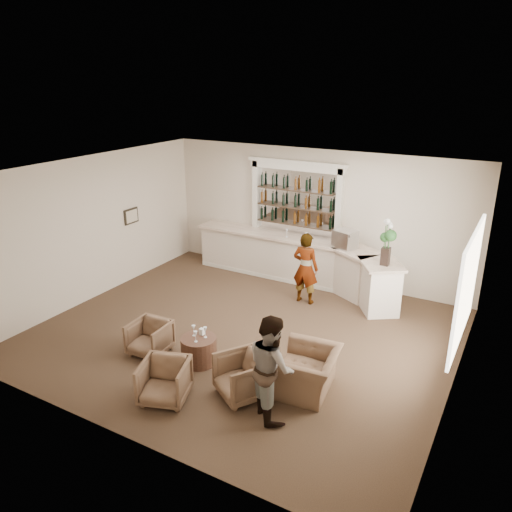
{
  "coord_description": "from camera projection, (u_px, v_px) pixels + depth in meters",
  "views": [
    {
      "loc": [
        4.64,
        -7.71,
        4.97
      ],
      "look_at": [
        -0.23,
        0.9,
        1.36
      ],
      "focal_mm": 35.0,
      "sensor_mm": 36.0,
      "label": 1
    }
  ],
  "objects": [
    {
      "name": "armchair_center",
      "position": [
        164.0,
        381.0,
        7.99
      ],
      "size": [
        0.95,
        0.96,
        0.69
      ],
      "primitive_type": "imported",
      "rotation": [
        0.0,
        0.0,
        0.34
      ],
      "color": "brown",
      "rests_on": "ground"
    },
    {
      "name": "wine_glass_bar_right",
      "position": [
        306.0,
        236.0,
        12.16
      ],
      "size": [
        0.07,
        0.07,
        0.21
      ],
      "primitive_type": null,
      "color": "white",
      "rests_on": "bar_counter"
    },
    {
      "name": "wine_glass_tbl_a",
      "position": [
        194.0,
        331.0,
        9.02
      ],
      "size": [
        0.07,
        0.07,
        0.21
      ],
      "primitive_type": null,
      "color": "white",
      "rests_on": "cocktail_table"
    },
    {
      "name": "armchair_left",
      "position": [
        150.0,
        338.0,
        9.35
      ],
      "size": [
        0.73,
        0.74,
        0.64
      ],
      "primitive_type": "imported",
      "rotation": [
        0.0,
        0.0,
        0.06
      ],
      "color": "brown",
      "rests_on": "ground"
    },
    {
      "name": "flower_vase",
      "position": [
        387.0,
        239.0,
        10.45
      ],
      "size": [
        0.27,
        0.27,
        1.02
      ],
      "color": "black",
      "rests_on": "bar_counter"
    },
    {
      "name": "wine_glass_bar_left",
      "position": [
        287.0,
        233.0,
        12.43
      ],
      "size": [
        0.07,
        0.07,
        0.21
      ],
      "primitive_type": null,
      "color": "white",
      "rests_on": "bar_counter"
    },
    {
      "name": "armchair_right",
      "position": [
        243.0,
        376.0,
        8.09
      ],
      "size": [
        1.08,
        1.08,
        0.72
      ],
      "primitive_type": "imported",
      "rotation": [
        0.0,
        0.0,
        -0.58
      ],
      "color": "brown",
      "rests_on": "ground"
    },
    {
      "name": "guest",
      "position": [
        271.0,
        367.0,
        7.48
      ],
      "size": [
        1.03,
        1.02,
        1.68
      ],
      "primitive_type": "imported",
      "rotation": [
        0.0,
        0.0,
        2.41
      ],
      "color": "gray",
      "rests_on": "ground"
    },
    {
      "name": "armchair_far",
      "position": [
        307.0,
        371.0,
        8.23
      ],
      "size": [
        1.09,
        1.21,
        0.71
      ],
      "primitive_type": "imported",
      "rotation": [
        0.0,
        0.0,
        -1.45
      ],
      "color": "brown",
      "rests_on": "ground"
    },
    {
      "name": "espresso_machine",
      "position": [
        345.0,
        239.0,
        11.6
      ],
      "size": [
        0.6,
        0.55,
        0.43
      ],
      "primitive_type": "cube",
      "rotation": [
        0.0,
        0.0,
        -0.34
      ],
      "color": "silver",
      "rests_on": "bar_counter"
    },
    {
      "name": "room_shell",
      "position": [
        268.0,
        216.0,
        9.86
      ],
      "size": [
        8.04,
        7.02,
        3.32
      ],
      "color": "beige",
      "rests_on": "ground"
    },
    {
      "name": "back_bar_alcove",
      "position": [
        296.0,
        199.0,
        12.48
      ],
      "size": [
        2.64,
        0.25,
        3.0
      ],
      "color": "white",
      "rests_on": "ground"
    },
    {
      "name": "cocktail_table",
      "position": [
        199.0,
        350.0,
        9.07
      ],
      "size": [
        0.65,
        0.65,
        0.5
      ],
      "primitive_type": "cylinder",
      "color": "#533324",
      "rests_on": "ground"
    },
    {
      "name": "sommelier",
      "position": [
        306.0,
        268.0,
        11.3
      ],
      "size": [
        0.61,
        0.4,
        1.67
      ],
      "primitive_type": "imported",
      "rotation": [
        0.0,
        0.0,
        3.14
      ],
      "color": "gray",
      "rests_on": "ground"
    },
    {
      "name": "napkin_holder",
      "position": [
        202.0,
        332.0,
        9.08
      ],
      "size": [
        0.08,
        0.08,
        0.12
      ],
      "primitive_type": "cube",
      "color": "white",
      "rests_on": "cocktail_table"
    },
    {
      "name": "wine_glass_tbl_c",
      "position": [
        196.0,
        337.0,
        8.82
      ],
      "size": [
        0.07,
        0.07,
        0.21
      ],
      "primitive_type": null,
      "color": "white",
      "rests_on": "cocktail_table"
    },
    {
      "name": "ground",
      "position": [
        244.0,
        334.0,
        10.16
      ],
      "size": [
        8.0,
        8.0,
        0.0
      ],
      "primitive_type": "plane",
      "color": "#513B28",
      "rests_on": "ground"
    },
    {
      "name": "bar_counter",
      "position": [
        299.0,
        261.0,
        12.48
      ],
      "size": [
        5.72,
        1.8,
        1.14
      ],
      "color": "white",
      "rests_on": "ground"
    },
    {
      "name": "wine_glass_tbl_b",
      "position": [
        205.0,
        332.0,
        8.96
      ],
      "size": [
        0.07,
        0.07,
        0.21
      ],
      "primitive_type": null,
      "color": "white",
      "rests_on": "cocktail_table"
    }
  ]
}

